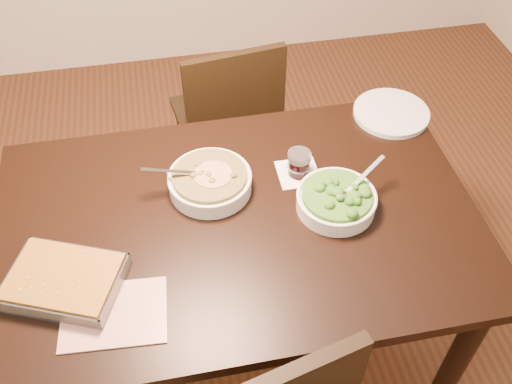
{
  "coord_description": "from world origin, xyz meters",
  "views": [
    {
      "loc": [
        -0.15,
        -1.06,
        2.01
      ],
      "look_at": [
        0.06,
        0.05,
        0.8
      ],
      "focal_mm": 40.0,
      "sensor_mm": 36.0,
      "label": 1
    }
  ],
  "objects_px": {
    "table": "(238,239)",
    "broccoli_bowl": "(336,200)",
    "stew_bowl": "(210,181)",
    "dinner_plate": "(391,113)",
    "chair_far": "(229,117)",
    "baking_dish": "(64,281)",
    "wine_tumbler": "(299,163)"
  },
  "relations": [
    {
      "from": "broccoli_bowl",
      "to": "baking_dish",
      "type": "distance_m",
      "value": 0.78
    },
    {
      "from": "broccoli_bowl",
      "to": "wine_tumbler",
      "type": "distance_m",
      "value": 0.17
    },
    {
      "from": "broccoli_bowl",
      "to": "dinner_plate",
      "type": "relative_size",
      "value": 0.96
    },
    {
      "from": "stew_bowl",
      "to": "dinner_plate",
      "type": "xyz_separation_m",
      "value": [
        0.66,
        0.23,
        -0.03
      ]
    },
    {
      "from": "table",
      "to": "chair_far",
      "type": "xyz_separation_m",
      "value": [
        0.09,
        0.79,
        -0.18
      ]
    },
    {
      "from": "table",
      "to": "stew_bowl",
      "type": "relative_size",
      "value": 4.98
    },
    {
      "from": "table",
      "to": "baking_dish",
      "type": "relative_size",
      "value": 4.06
    },
    {
      "from": "stew_bowl",
      "to": "chair_far",
      "type": "height_order",
      "value": "chair_far"
    },
    {
      "from": "chair_far",
      "to": "table",
      "type": "bearing_deg",
      "value": 75.4
    },
    {
      "from": "table",
      "to": "baking_dish",
      "type": "distance_m",
      "value": 0.51
    },
    {
      "from": "wine_tumbler",
      "to": "baking_dish",
      "type": "bearing_deg",
      "value": -157.39
    },
    {
      "from": "baking_dish",
      "to": "wine_tumbler",
      "type": "bearing_deg",
      "value": 45.09
    },
    {
      "from": "baking_dish",
      "to": "dinner_plate",
      "type": "bearing_deg",
      "value": 47.58
    },
    {
      "from": "broccoli_bowl",
      "to": "chair_far",
      "type": "distance_m",
      "value": 0.88
    },
    {
      "from": "broccoli_bowl",
      "to": "baking_dish",
      "type": "relative_size",
      "value": 0.72
    },
    {
      "from": "broccoli_bowl",
      "to": "dinner_plate",
      "type": "height_order",
      "value": "broccoli_bowl"
    },
    {
      "from": "table",
      "to": "broccoli_bowl",
      "type": "xyz_separation_m",
      "value": [
        0.29,
        -0.01,
        0.13
      ]
    },
    {
      "from": "table",
      "to": "dinner_plate",
      "type": "relative_size",
      "value": 5.39
    },
    {
      "from": "wine_tumbler",
      "to": "chair_far",
      "type": "relative_size",
      "value": 0.1
    },
    {
      "from": "stew_bowl",
      "to": "broccoli_bowl",
      "type": "bearing_deg",
      "value": -22.28
    },
    {
      "from": "table",
      "to": "broccoli_bowl",
      "type": "bearing_deg",
      "value": -2.52
    },
    {
      "from": "baking_dish",
      "to": "dinner_plate",
      "type": "relative_size",
      "value": 1.33
    },
    {
      "from": "stew_bowl",
      "to": "dinner_plate",
      "type": "relative_size",
      "value": 1.08
    },
    {
      "from": "table",
      "to": "dinner_plate",
      "type": "bearing_deg",
      "value": 30.96
    },
    {
      "from": "stew_bowl",
      "to": "wine_tumbler",
      "type": "xyz_separation_m",
      "value": [
        0.28,
        0.01,
        0.01
      ]
    },
    {
      "from": "broccoli_bowl",
      "to": "chair_far",
      "type": "height_order",
      "value": "chair_far"
    },
    {
      "from": "table",
      "to": "broccoli_bowl",
      "type": "relative_size",
      "value": 5.62
    },
    {
      "from": "dinner_plate",
      "to": "chair_far",
      "type": "height_order",
      "value": "chair_far"
    },
    {
      "from": "stew_bowl",
      "to": "dinner_plate",
      "type": "bearing_deg",
      "value": 19.12
    },
    {
      "from": "broccoli_bowl",
      "to": "stew_bowl",
      "type": "bearing_deg",
      "value": 157.72
    },
    {
      "from": "table",
      "to": "baking_dish",
      "type": "bearing_deg",
      "value": -163.11
    },
    {
      "from": "table",
      "to": "broccoli_bowl",
      "type": "distance_m",
      "value": 0.32
    }
  ]
}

